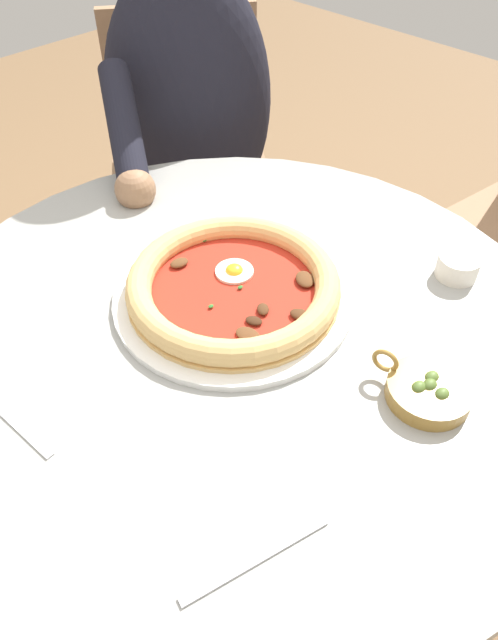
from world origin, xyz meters
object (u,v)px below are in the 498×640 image
pizza_on_plate (234,287)px  diner_person (196,193)px  cafe_chair_diner (191,161)px  olive_pan (428,390)px  fork_utensil (256,559)px  ramekin_capers (458,266)px  dining_table (235,408)px

pizza_on_plate → diner_person: 0.62m
cafe_chair_diner → olive_pan: bearing=66.8°
olive_pan → fork_utensil: bearing=-1.3°
olive_pan → cafe_chair_diner: 0.97m
ramekin_capers → diner_person: (-0.07, -0.67, -0.21)m
pizza_on_plate → cafe_chair_diner: (-0.42, -0.59, -0.20)m
olive_pan → diner_person: bearing=-111.0°
ramekin_capers → cafe_chair_diner: (-0.15, -0.78, -0.20)m
ramekin_capers → olive_pan: size_ratio=0.48×
fork_utensil → diner_person: (-0.58, -0.76, -0.19)m
dining_table → pizza_on_plate: (-0.04, -0.04, 0.20)m
pizza_on_plate → fork_utensil: 0.37m
pizza_on_plate → olive_pan: bearing=98.0°
fork_utensil → olive_pan: bearing=178.7°
pizza_on_plate → diner_person: (-0.33, -0.48, -0.21)m
ramekin_capers → fork_utensil: bearing=9.7°
ramekin_capers → diner_person: diner_person is taller
diner_person → dining_table: bearing=54.2°
dining_table → fork_utensil: 0.37m
pizza_on_plate → cafe_chair_diner: bearing=-125.3°
dining_table → olive_pan: (-0.08, 0.25, 0.19)m
olive_pan → fork_utensil: (0.28, -0.01, -0.01)m
olive_pan → pizza_on_plate: bearing=-82.0°
olive_pan → diner_person: 0.84m
dining_table → ramekin_capers: size_ratio=14.97×
pizza_on_plate → olive_pan: size_ratio=2.69×
fork_utensil → dining_table: bearing=-130.0°
dining_table → cafe_chair_diner: size_ratio=1.06×
ramekin_capers → cafe_chair_diner: 0.82m
pizza_on_plate → fork_utensil: pizza_on_plate is taller
ramekin_capers → fork_utensil: size_ratio=0.38×
diner_person → cafe_chair_diner: size_ratio=1.39×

